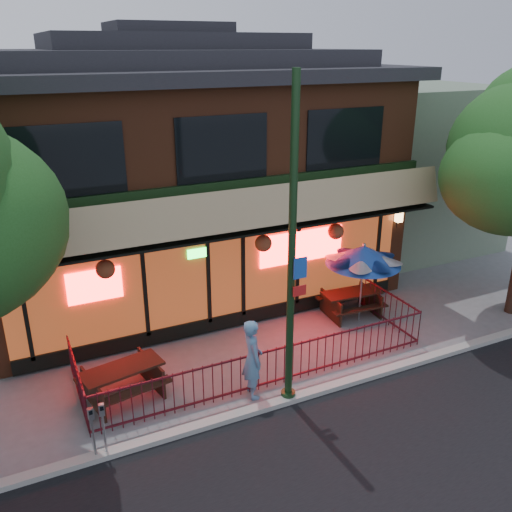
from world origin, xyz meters
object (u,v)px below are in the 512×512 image
Objects in this scene: picnic_table_left at (123,378)px; parking_meter_far at (92,425)px; street_light at (292,269)px; patio_umbrella at (364,255)px; pedestrian at (252,359)px; parking_meter_near at (103,421)px; picnic_table_right at (351,300)px.

parking_meter_far is at bearing -118.03° from picnic_table_left.
patio_umbrella is (3.60, 2.38, -1.14)m from street_light.
street_light is 3.51× the size of picnic_table_left.
picnic_table_left is 7.07m from patio_umbrella.
pedestrian is (2.63, -1.16, 0.44)m from picnic_table_left.
street_light is at bearing -146.49° from patio_umbrella.
street_light is 2.36m from pedestrian.
patio_umbrella reaches higher than pedestrian.
street_light reaches higher than picnic_table_left.
parking_meter_near is (-3.36, -0.58, -0.13)m from pedestrian.
parking_meter_near reaches higher than picnic_table_right.
parking_meter_near is (-0.73, -1.74, 0.31)m from picnic_table_left.
picnic_table_right is 1.54× the size of parking_meter_far.
street_light is 4.53m from picnic_table_left.
street_light is 3.74× the size of pedestrian.
parking_meter_far is (-7.80, -2.46, -1.22)m from patio_umbrella.
parking_meter_near is at bearing -159.24° from picnic_table_right.
street_light is 4.64m from parking_meter_near.
street_light is at bearing 1.05° from parking_meter_far.
parking_meter_far is at bearing -162.50° from patio_umbrella.
picnic_table_left is 1.99m from parking_meter_far.
picnic_table_left is at bearing -174.02° from patio_umbrella.
parking_meter_near is at bearing -0.00° from parking_meter_far.
parking_meter_far is (-7.80, -2.88, 0.31)m from picnic_table_right.
picnic_table_left is 1.72× the size of parking_meter_far.
picnic_table_right is at bearing 20.27° from parking_meter_far.
picnic_table_right is 8.32m from parking_meter_far.
parking_meter_near is (-7.60, -2.88, 0.33)m from picnic_table_right.
patio_umbrella reaches higher than picnic_table_right.
picnic_table_left reaches higher than picnic_table_right.
patio_umbrella is (-0.00, -0.42, 1.53)m from picnic_table_right.
street_light reaches higher than picnic_table_right.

